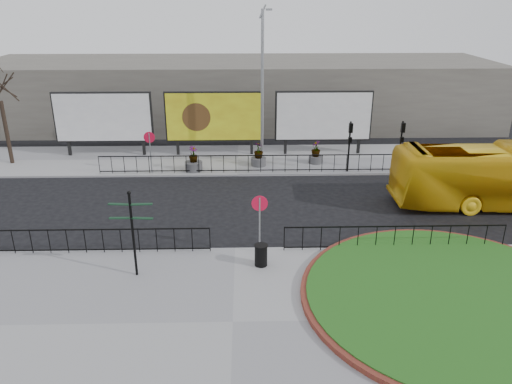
{
  "coord_description": "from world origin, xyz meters",
  "views": [
    {
      "loc": [
        0.42,
        -18.29,
        9.88
      ],
      "look_at": [
        0.91,
        1.98,
        1.8
      ],
      "focal_mm": 35.0,
      "sensor_mm": 36.0,
      "label": 1
    }
  ],
  "objects_px": {
    "billboard_mid": "(214,117)",
    "planter_a": "(194,162)",
    "bus": "(508,176)",
    "lamp_post": "(262,87)",
    "litter_bin": "(261,255)",
    "planter_c": "(316,154)",
    "fingerpost_sign": "(132,226)",
    "planter_b": "(258,157)"
  },
  "relations": [
    {
      "from": "litter_bin",
      "to": "planter_a",
      "type": "relative_size",
      "value": 0.59
    },
    {
      "from": "planter_a",
      "to": "planter_c",
      "type": "bearing_deg",
      "value": 9.52
    },
    {
      "from": "lamp_post",
      "to": "litter_bin",
      "type": "xyz_separation_m",
      "value": [
        -0.49,
        -12.43,
        -4.27
      ]
    },
    {
      "from": "litter_bin",
      "to": "bus",
      "type": "distance_m",
      "value": 13.69
    },
    {
      "from": "billboard_mid",
      "to": "planter_c",
      "type": "xyz_separation_m",
      "value": [
        6.32,
        -1.97,
        -1.91
      ]
    },
    {
      "from": "billboard_mid",
      "to": "planter_b",
      "type": "relative_size",
      "value": 4.29
    },
    {
      "from": "planter_c",
      "to": "litter_bin",
      "type": "bearing_deg",
      "value": -106.97
    },
    {
      "from": "fingerpost_sign",
      "to": "litter_bin",
      "type": "height_order",
      "value": "fingerpost_sign"
    },
    {
      "from": "planter_a",
      "to": "planter_c",
      "type": "height_order",
      "value": "planter_a"
    },
    {
      "from": "lamp_post",
      "to": "planter_b",
      "type": "relative_size",
      "value": 6.38
    },
    {
      "from": "planter_b",
      "to": "planter_c",
      "type": "relative_size",
      "value": 1.02
    },
    {
      "from": "bus",
      "to": "planter_a",
      "type": "distance_m",
      "value": 16.85
    },
    {
      "from": "planter_a",
      "to": "planter_b",
      "type": "relative_size",
      "value": 1.02
    },
    {
      "from": "litter_bin",
      "to": "planter_a",
      "type": "height_order",
      "value": "planter_a"
    },
    {
      "from": "fingerpost_sign",
      "to": "bus",
      "type": "xyz_separation_m",
      "value": [
        17.0,
        6.43,
        -0.59
      ]
    },
    {
      "from": "bus",
      "to": "planter_b",
      "type": "bearing_deg",
      "value": 63.68
    },
    {
      "from": "planter_a",
      "to": "fingerpost_sign",
      "type": "bearing_deg",
      "value": -95.09
    },
    {
      "from": "planter_a",
      "to": "lamp_post",
      "type": "bearing_deg",
      "value": 16.87
    },
    {
      "from": "lamp_post",
      "to": "planter_c",
      "type": "height_order",
      "value": "lamp_post"
    },
    {
      "from": "fingerpost_sign",
      "to": "planter_c",
      "type": "relative_size",
      "value": 2.37
    },
    {
      "from": "litter_bin",
      "to": "planter_c",
      "type": "bearing_deg",
      "value": 73.03
    },
    {
      "from": "bus",
      "to": "planter_a",
      "type": "relative_size",
      "value": 7.56
    },
    {
      "from": "lamp_post",
      "to": "fingerpost_sign",
      "type": "relative_size",
      "value": 2.75
    },
    {
      "from": "litter_bin",
      "to": "bus",
      "type": "relative_size",
      "value": 0.08
    },
    {
      "from": "lamp_post",
      "to": "litter_bin",
      "type": "distance_m",
      "value": 13.16
    },
    {
      "from": "billboard_mid",
      "to": "planter_b",
      "type": "height_order",
      "value": "billboard_mid"
    },
    {
      "from": "litter_bin",
      "to": "bus",
      "type": "height_order",
      "value": "bus"
    },
    {
      "from": "billboard_mid",
      "to": "planter_c",
      "type": "distance_m",
      "value": 6.89
    },
    {
      "from": "lamp_post",
      "to": "planter_b",
      "type": "distance_m",
      "value": 4.19
    },
    {
      "from": "fingerpost_sign",
      "to": "planter_c",
      "type": "xyz_separation_m",
      "value": [
        8.45,
        13.03,
        -1.46
      ]
    },
    {
      "from": "lamp_post",
      "to": "fingerpost_sign",
      "type": "xyz_separation_m",
      "value": [
        -5.14,
        -13.03,
        -2.68
      ]
    },
    {
      "from": "fingerpost_sign",
      "to": "planter_c",
      "type": "bearing_deg",
      "value": 62.66
    },
    {
      "from": "planter_b",
      "to": "planter_c",
      "type": "xyz_separation_m",
      "value": [
        3.54,
        0.37,
        0.03
      ]
    },
    {
      "from": "planter_c",
      "to": "fingerpost_sign",
      "type": "bearing_deg",
      "value": -122.98
    },
    {
      "from": "lamp_post",
      "to": "planter_c",
      "type": "xyz_separation_m",
      "value": [
        3.31,
        -0.0,
        -4.14
      ]
    },
    {
      "from": "planter_c",
      "to": "lamp_post",
      "type": "bearing_deg",
      "value": 180.0
    },
    {
      "from": "planter_a",
      "to": "planter_c",
      "type": "relative_size",
      "value": 1.04
    },
    {
      "from": "bus",
      "to": "litter_bin",
      "type": "bearing_deg",
      "value": 116.23
    },
    {
      "from": "lamp_post",
      "to": "planter_a",
      "type": "relative_size",
      "value": 6.24
    },
    {
      "from": "billboard_mid",
      "to": "planter_a",
      "type": "bearing_deg",
      "value": -108.65
    },
    {
      "from": "fingerpost_sign",
      "to": "planter_c",
      "type": "distance_m",
      "value": 15.6
    },
    {
      "from": "litter_bin",
      "to": "planter_c",
      "type": "xyz_separation_m",
      "value": [
        3.8,
        12.43,
        0.13
      ]
    }
  ]
}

